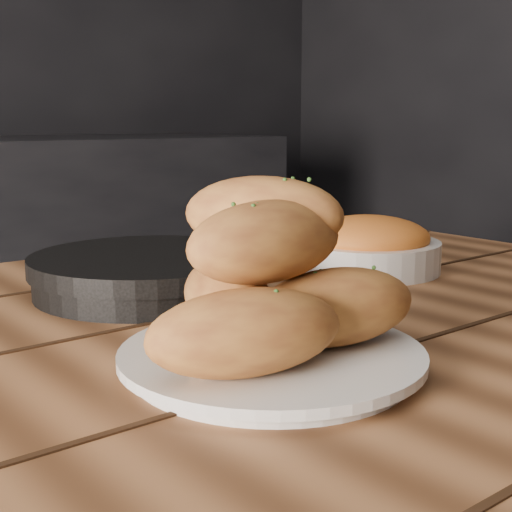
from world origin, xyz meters
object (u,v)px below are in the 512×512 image
at_px(skillet, 151,272).
at_px(bread_rolls, 268,279).
at_px(bowl, 368,246).
at_px(plate, 272,359).
at_px(table, 197,455).

bearing_deg(skillet, bread_rolls, -102.19).
xyz_separation_m(skillet, bowl, (0.29, -0.08, 0.01)).
xyz_separation_m(plate, bowl, (0.35, 0.21, 0.02)).
bearing_deg(skillet, plate, -101.79).
xyz_separation_m(table, bread_rolls, (0.02, -0.07, 0.17)).
relative_size(plate, bowl, 1.29).
bearing_deg(bread_rolls, bowl, 31.32).
bearing_deg(plate, skillet, 78.21).
bearing_deg(bread_rolls, skillet, 77.81).
distance_m(table, bread_rolls, 0.19).
bearing_deg(bread_rolls, table, 106.11).
bearing_deg(bowl, skillet, 165.13).
distance_m(table, skillet, 0.26).
height_order(table, plate, plate).
xyz_separation_m(bread_rolls, skillet, (0.06, 0.29, -0.05)).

